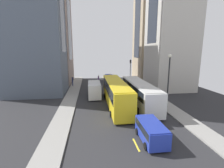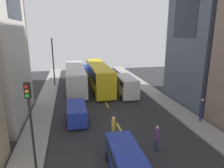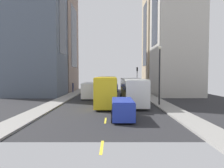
# 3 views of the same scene
# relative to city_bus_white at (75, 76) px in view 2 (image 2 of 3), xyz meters

# --- Properties ---
(ground_plane) EXTENTS (40.45, 40.45, 0.00)m
(ground_plane) POSITION_rel_city_bus_white_xyz_m (3.31, -4.70, -2.01)
(ground_plane) COLOR #28282B
(sidewalk_west) EXTENTS (2.25, 44.00, 0.15)m
(sidewalk_west) POSITION_rel_city_bus_white_xyz_m (-3.79, -4.70, -1.93)
(sidewalk_west) COLOR gray
(sidewalk_west) RESTS_ON ground
(sidewalk_east) EXTENTS (2.25, 44.00, 0.15)m
(sidewalk_east) POSITION_rel_city_bus_white_xyz_m (10.41, -4.70, -1.93)
(sidewalk_east) COLOR gray
(sidewalk_east) RESTS_ON ground
(lane_stripe_2) EXTENTS (0.16, 2.00, 0.01)m
(lane_stripe_2) POSITION_rel_city_bus_white_xyz_m (3.31, -13.70, -2.00)
(lane_stripe_2) COLOR yellow
(lane_stripe_2) RESTS_ON ground
(lane_stripe_3) EXTENTS (0.16, 2.00, 0.01)m
(lane_stripe_3) POSITION_rel_city_bus_white_xyz_m (3.31, -7.70, -2.00)
(lane_stripe_3) COLOR yellow
(lane_stripe_3) RESTS_ON ground
(lane_stripe_4) EXTENTS (0.16, 2.00, 0.01)m
(lane_stripe_4) POSITION_rel_city_bus_white_xyz_m (3.31, -1.70, -2.00)
(lane_stripe_4) COLOR yellow
(lane_stripe_4) RESTS_ON ground
(lane_stripe_5) EXTENTS (0.16, 2.00, 0.01)m
(lane_stripe_5) POSITION_rel_city_bus_white_xyz_m (3.31, 4.30, -2.00)
(lane_stripe_5) COLOR yellow
(lane_stripe_5) RESTS_ON ground
(lane_stripe_6) EXTENTS (0.16, 2.00, 0.01)m
(lane_stripe_6) POSITION_rel_city_bus_white_xyz_m (3.31, 10.30, -2.00)
(lane_stripe_6) COLOR yellow
(lane_stripe_6) RESTS_ON ground
(lane_stripe_7) EXTENTS (0.16, 2.00, 0.01)m
(lane_stripe_7) POSITION_rel_city_bus_white_xyz_m (3.31, 16.30, -2.00)
(lane_stripe_7) COLOR yellow
(lane_stripe_7) RESTS_ON ground
(city_bus_white) EXTENTS (2.81, 12.67, 3.35)m
(city_bus_white) POSITION_rel_city_bus_white_xyz_m (0.00, 0.00, 0.00)
(city_bus_white) COLOR silver
(city_bus_white) RESTS_ON ground
(streetcar_yellow) EXTENTS (2.70, 13.55, 3.59)m
(streetcar_yellow) POSITION_rel_city_bus_white_xyz_m (3.46, -0.12, 0.12)
(streetcar_yellow) COLOR yellow
(streetcar_yellow) RESTS_ON ground
(delivery_van_white) EXTENTS (2.25, 5.21, 2.58)m
(delivery_van_white) POSITION_rel_city_bus_white_xyz_m (6.42, -4.83, -0.50)
(delivery_van_white) COLOR white
(delivery_van_white) RESTS_ON ground
(car_blue_0) EXTENTS (1.92, 4.15, 1.66)m
(car_blue_0) POSITION_rel_city_bus_white_xyz_m (2.27, -19.25, -1.03)
(car_blue_0) COLOR #2338AD
(car_blue_0) RESTS_ON ground
(car_blue_1) EXTENTS (1.98, 4.03, 1.73)m
(car_blue_1) POSITION_rel_city_bus_white_xyz_m (1.84, 9.85, -0.99)
(car_blue_1) COLOR #2338AD
(car_blue_1) RESTS_ON ground
(car_blue_2) EXTENTS (1.92, 4.14, 1.62)m
(car_blue_2) POSITION_rel_city_bus_white_xyz_m (-0.31, -11.41, -1.06)
(car_blue_2) COLOR #2338AD
(car_blue_2) RESTS_ON ground
(pedestrian_crossing_near) EXTENTS (0.31, 0.31, 1.90)m
(pedestrian_crossing_near) POSITION_rel_city_bus_white_xyz_m (5.08, -17.48, -1.00)
(pedestrian_crossing_near) COLOR navy
(pedestrian_crossing_near) RESTS_ON ground
(pedestrian_walking_far) EXTENTS (0.29, 0.29, 2.21)m
(pedestrian_walking_far) POSITION_rel_city_bus_white_xyz_m (11.02, -14.15, -0.67)
(pedestrian_walking_far) COLOR navy
(pedestrian_walking_far) RESTS_ON ground
(pedestrian_waiting_curb) EXTENTS (0.32, 0.32, 2.34)m
(pedestrian_waiting_curb) POSITION_rel_city_bus_white_xyz_m (2.20, -16.26, -0.75)
(pedestrian_waiting_curb) COLOR #336B38
(pedestrian_waiting_curb) RESTS_ON ground
(traffic_light_near_corner) EXTENTS (0.32, 0.44, 5.46)m
(traffic_light_near_corner) POSITION_rel_city_bus_white_xyz_m (-3.06, -18.06, 1.96)
(traffic_light_near_corner) COLOR black
(traffic_light_near_corner) RESTS_ON ground
(streetlamp_near) EXTENTS (0.44, 0.44, 7.32)m
(streetlamp_near) POSITION_rel_city_bus_white_xyz_m (-3.16, 2.46, 2.60)
(streetlamp_near) COLOR black
(streetlamp_near) RESTS_ON ground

